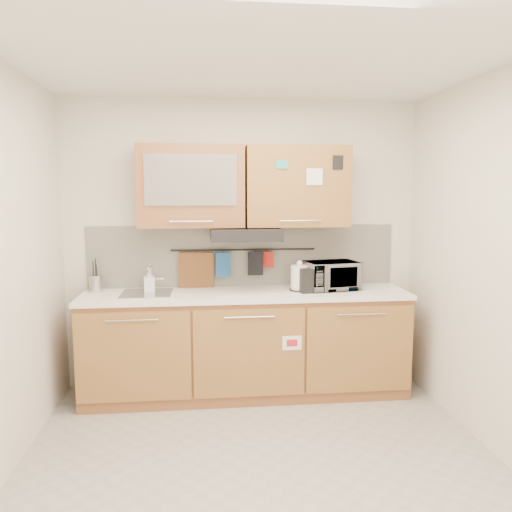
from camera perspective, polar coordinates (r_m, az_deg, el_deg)
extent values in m
plane|color=#9E9993|center=(3.55, 0.72, -22.86)|extent=(3.20, 3.20, 0.00)
plane|color=white|center=(3.17, 0.80, 22.24)|extent=(3.20, 3.20, 0.00)
plane|color=silver|center=(4.58, -1.49, 1.30)|extent=(3.20, 0.00, 3.20)
plane|color=silver|center=(3.66, 26.51, -1.06)|extent=(0.00, 3.00, 3.00)
cube|color=#9D6137|center=(4.47, -1.13, -10.16)|extent=(2.80, 0.60, 0.88)
cube|color=black|center=(4.60, -1.12, -14.79)|extent=(2.80, 0.54, 0.10)
cube|color=#A27139|center=(4.19, -13.84, -11.17)|extent=(0.91, 0.02, 0.74)
cylinder|color=silver|center=(4.07, -14.02, -7.15)|extent=(0.41, 0.01, 0.01)
cube|color=#A27139|center=(4.16, -0.75, -11.05)|extent=(0.91, 0.02, 0.74)
cylinder|color=silver|center=(4.05, -0.73, -7.00)|extent=(0.41, 0.01, 0.01)
cube|color=#A27139|center=(4.35, 11.80, -10.41)|extent=(0.91, 0.02, 0.74)
cylinder|color=silver|center=(4.24, 12.02, -6.52)|extent=(0.41, 0.01, 0.01)
cube|color=white|center=(4.34, -1.14, -4.40)|extent=(2.82, 0.62, 0.04)
cube|color=silver|center=(4.58, -1.47, 0.04)|extent=(2.80, 0.02, 0.56)
cube|color=#9D6137|center=(4.37, -7.41, 7.90)|extent=(0.90, 0.35, 0.70)
cube|color=silver|center=(4.18, -7.47, 8.60)|extent=(0.76, 0.02, 0.42)
cube|color=#A27139|center=(4.45, 4.65, 7.93)|extent=(0.90, 0.35, 0.70)
cube|color=white|center=(4.29, 6.71, 8.99)|extent=(0.14, 0.00, 0.14)
cube|color=black|center=(4.32, -1.22, 2.52)|extent=(0.60, 0.46, 0.10)
cube|color=silver|center=(4.36, -12.38, -4.32)|extent=(0.42, 0.40, 0.03)
cylinder|color=silver|center=(4.49, -11.96, -2.34)|extent=(0.03, 0.03, 0.24)
cylinder|color=silver|center=(4.40, -12.09, -1.24)|extent=(0.02, 0.18, 0.02)
cylinder|color=black|center=(4.54, -1.43, 0.73)|extent=(1.30, 0.02, 0.02)
cylinder|color=#AFAEB3|center=(4.56, -17.84, -3.00)|extent=(0.15, 0.15, 0.14)
cylinder|color=black|center=(4.57, -18.08, -2.21)|extent=(0.01, 0.01, 0.27)
cylinder|color=black|center=(4.54, -17.72, -2.43)|extent=(0.01, 0.01, 0.24)
cylinder|color=black|center=(4.57, -17.83, -2.07)|extent=(0.01, 0.01, 0.29)
cylinder|color=black|center=(4.54, -18.08, -2.63)|extent=(0.01, 0.01, 0.21)
cylinder|color=white|center=(4.40, 4.97, -2.51)|extent=(0.20, 0.20, 0.22)
sphere|color=white|center=(4.38, 4.99, -0.82)|extent=(0.05, 0.05, 0.05)
cube|color=white|center=(4.39, 6.21, -2.43)|extent=(0.03, 0.04, 0.14)
cylinder|color=black|center=(4.42, 4.95, -3.84)|extent=(0.17, 0.17, 0.01)
cube|color=black|center=(4.37, 6.74, -2.71)|extent=(0.29, 0.19, 0.21)
cube|color=black|center=(4.33, 6.14, -1.48)|extent=(0.09, 0.13, 0.01)
cube|color=black|center=(4.37, 7.38, -1.44)|extent=(0.09, 0.13, 0.01)
imported|color=#999999|center=(4.48, 8.61, -2.22)|extent=(0.50, 0.38, 0.25)
imported|color=#999999|center=(4.43, -12.11, -2.74)|extent=(0.10, 0.10, 0.20)
cube|color=brown|center=(4.54, -6.85, -2.03)|extent=(0.31, 0.03, 0.38)
cube|color=#1E508D|center=(4.53, -3.79, -0.98)|extent=(0.13, 0.04, 0.22)
cube|color=black|center=(4.55, -0.06, -0.86)|extent=(0.14, 0.04, 0.21)
cube|color=#B51E18|center=(4.56, 1.28, -0.41)|extent=(0.12, 0.06, 0.14)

